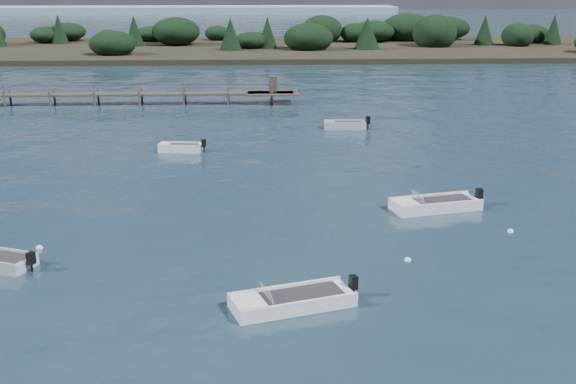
{
  "coord_description": "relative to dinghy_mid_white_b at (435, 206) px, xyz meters",
  "views": [
    {
      "loc": [
        2.15,
        -22.63,
        11.95
      ],
      "look_at": [
        3.88,
        14.0,
        1.0
      ],
      "focal_mm": 45.0,
      "sensor_mm": 36.0,
      "label": 1
    }
  ],
  "objects": [
    {
      "name": "far_headland",
      "position": [
        13.24,
        86.25,
        1.8
      ],
      "size": [
        190.0,
        40.0,
        5.8
      ],
      "color": "black",
      "rests_on": "ground"
    },
    {
      "name": "jetty",
      "position": [
        -33.51,
        34.25,
        0.82
      ],
      "size": [
        64.5,
        3.2,
        3.4
      ],
      "color": "#473F34",
      "rests_on": "ground"
    },
    {
      "name": "buoy_c",
      "position": [
        -19.57,
        -4.91,
        -0.17
      ],
      "size": [
        0.32,
        0.32,
        0.32
      ],
      "primitive_type": "sphere",
      "color": "white",
      "rests_on": "ground"
    },
    {
      "name": "dinghy_mid_white_b",
      "position": [
        0.0,
        0.0,
        0.0
      ],
      "size": [
        5.2,
        2.8,
        1.27
      ],
      "color": "white",
      "rests_on": "ground"
    },
    {
      "name": "buoy_d",
      "position": [
        2.82,
        -3.72,
        -0.17
      ],
      "size": [
        0.32,
        0.32,
        0.32
      ],
      "primitive_type": "sphere",
      "color": "white",
      "rests_on": "ground"
    },
    {
      "name": "ground",
      "position": [
        -11.76,
        46.25,
        -0.17
      ],
      "size": [
        400.0,
        400.0,
        0.0
      ],
      "primitive_type": "plane",
      "color": "#162734",
      "rests_on": "ground"
    },
    {
      "name": "buoy_b",
      "position": [
        -2.98,
        -7.18,
        -0.17
      ],
      "size": [
        0.32,
        0.32,
        0.32
      ],
      "primitive_type": "sphere",
      "color": "white",
      "rests_on": "ground"
    },
    {
      "name": "tender_far_white",
      "position": [
        -14.93,
        14.14,
        -0.0
      ],
      "size": [
        3.42,
        1.55,
        1.15
      ],
      "color": "white",
      "rests_on": "ground"
    },
    {
      "name": "dinghy_mid_white_a",
      "position": [
        -8.29,
        -11.53,
        -0.01
      ],
      "size": [
        5.05,
        3.05,
        1.16
      ],
      "color": "white",
      "rests_on": "ground"
    },
    {
      "name": "tender_far_grey_b",
      "position": [
        -2.2,
        21.58,
        0.02
      ],
      "size": [
        3.75,
        1.41,
        1.28
      ],
      "color": "#A3A7AA",
      "rests_on": "ground"
    }
  ]
}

